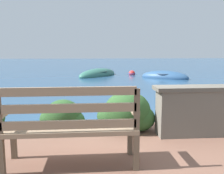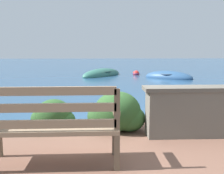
# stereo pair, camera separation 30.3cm
# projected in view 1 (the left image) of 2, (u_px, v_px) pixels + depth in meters

# --- Properties ---
(ground_plane) EXTENTS (80.00, 80.00, 0.00)m
(ground_plane) POSITION_uv_depth(u_px,v_px,m) (134.00, 134.00, 4.54)
(ground_plane) COLOR navy
(park_bench) EXTENTS (1.49, 0.48, 0.93)m
(park_bench) POSITION_uv_depth(u_px,v_px,m) (71.00, 124.00, 2.75)
(park_bench) COLOR brown
(park_bench) RESTS_ON patio_terrace
(hedge_clump_left) EXTENTS (0.74, 0.53, 0.50)m
(hedge_clump_left) POSITION_uv_depth(u_px,v_px,m) (62.00, 117.00, 4.06)
(hedge_clump_left) COLOR #284C23
(hedge_clump_left) RESTS_ON patio_terrace
(hedge_clump_centre) EXTENTS (0.94, 0.68, 0.64)m
(hedge_clump_centre) POSITION_uv_depth(u_px,v_px,m) (126.00, 114.00, 4.04)
(hedge_clump_centre) COLOR #284C23
(hedge_clump_centre) RESTS_ON patio_terrace
(hedge_clump_right) EXTENTS (0.75, 0.54, 0.51)m
(hedge_clump_right) POSITION_uv_depth(u_px,v_px,m) (206.00, 113.00, 4.26)
(hedge_clump_right) COLOR #38662D
(hedge_clump_right) RESTS_ON patio_terrace
(rowboat_nearest) EXTENTS (2.69, 2.30, 0.71)m
(rowboat_nearest) POSITION_uv_depth(u_px,v_px,m) (165.00, 77.00, 13.50)
(rowboat_nearest) COLOR #2D517A
(rowboat_nearest) RESTS_ON ground_plane
(rowboat_mid) EXTENTS (2.85, 3.27, 0.75)m
(rowboat_mid) POSITION_uv_depth(u_px,v_px,m) (98.00, 75.00, 14.72)
(rowboat_mid) COLOR #336B5B
(rowboat_mid) RESTS_ON ground_plane
(mooring_buoy) EXTENTS (0.44, 0.44, 0.40)m
(mooring_buoy) POSITION_uv_depth(u_px,v_px,m) (132.00, 74.00, 15.31)
(mooring_buoy) COLOR red
(mooring_buoy) RESTS_ON ground_plane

